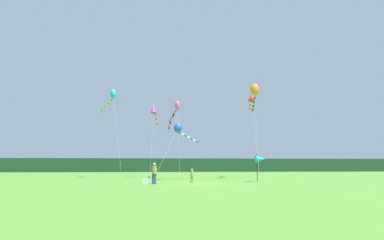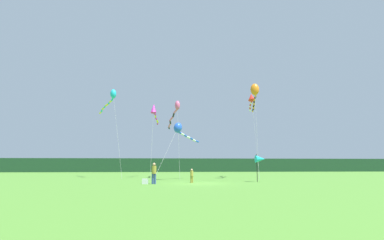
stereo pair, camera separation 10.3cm
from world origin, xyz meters
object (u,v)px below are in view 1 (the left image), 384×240
object	(u,v)px
banner_flag_pole	(260,159)
kite_blue	(180,130)
kite_magenta	(154,111)
cooler_box	(145,181)
kite_cyan	(111,97)
kite_orange	(255,92)
person_adult	(154,172)
kite_rainbow	(175,111)
person_child	(192,175)
kite_red	(251,99)

from	to	relation	value
banner_flag_pole	kite_blue	world-z (taller)	kite_blue
banner_flag_pole	kite_magenta	size ratio (longest dim) A/B	0.27
cooler_box	kite_cyan	world-z (taller)	kite_cyan
cooler_box	kite_orange	world-z (taller)	kite_orange
kite_cyan	kite_blue	size ratio (longest dim) A/B	1.65
person_adult	cooler_box	distance (m)	1.03
kite_orange	kite_blue	xyz separation A→B (m)	(-8.89, -1.82, -4.76)
kite_orange	kite_rainbow	size ratio (longest dim) A/B	1.18
kite_cyan	banner_flag_pole	bearing A→B (deg)	-34.54
person_adult	person_child	world-z (taller)	person_adult
banner_flag_pole	person_adult	bearing A→B (deg)	-166.37
kite_cyan	kite_rainbow	bearing A→B (deg)	-12.60
kite_cyan	person_adult	bearing A→B (deg)	-65.65
kite_red	kite_cyan	world-z (taller)	kite_cyan
kite_cyan	kite_magenta	distance (m)	5.74
person_child	kite_cyan	distance (m)	17.82
kite_red	kite_rainbow	distance (m)	10.12
banner_flag_pole	kite_red	distance (m)	12.82
cooler_box	banner_flag_pole	bearing A→B (deg)	12.18
kite_orange	kite_rainbow	world-z (taller)	kite_orange
person_child	kite_blue	bearing A→B (deg)	98.58
kite_orange	kite_cyan	bearing A→B (deg)	164.15
kite_blue	kite_orange	bearing A→B (deg)	11.59
kite_red	kite_magenta	world-z (taller)	kite_red
kite_orange	kite_magenta	world-z (taller)	kite_orange
kite_red	kite_cyan	xyz separation A→B (m)	(-18.07, 1.14, 0.06)
person_adult	kite_rainbow	xyz separation A→B (m)	(2.16, 11.40, 7.26)
kite_red	banner_flag_pole	bearing A→B (deg)	-103.33
person_adult	cooler_box	xyz separation A→B (m)	(-0.71, 0.11, -0.75)
kite_orange	cooler_box	bearing A→B (deg)	-145.79
banner_flag_pole	kite_magenta	xyz separation A→B (m)	(-10.28, 11.10, 6.44)
kite_cyan	kite_magenta	size ratio (longest dim) A/B	1.18
cooler_box	kite_rainbow	size ratio (longest dim) A/B	0.05
person_child	kite_blue	size ratio (longest dim) A/B	0.18
kite_magenta	kite_red	bearing A→B (deg)	-6.29
kite_rainbow	cooler_box	bearing A→B (deg)	-104.25
banner_flag_pole	kite_red	world-z (taller)	kite_red
person_adult	kite_magenta	bearing A→B (deg)	92.13
kite_red	person_child	bearing A→B (deg)	-129.33
person_adult	person_child	distance (m)	3.50
person_adult	banner_flag_pole	distance (m)	10.13
person_child	kite_cyan	world-z (taller)	kite_cyan
cooler_box	kite_blue	distance (m)	8.73
kite_orange	kite_red	bearing A→B (deg)	79.01
kite_rainbow	kite_magenta	distance (m)	3.39
person_child	kite_cyan	bearing A→B (deg)	127.72
person_adult	kite_magenta	distance (m)	15.45
cooler_box	kite_rainbow	bearing A→B (deg)	75.75
banner_flag_pole	kite_blue	distance (m)	8.99
person_adult	kite_orange	world-z (taller)	kite_orange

